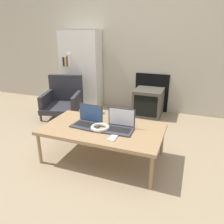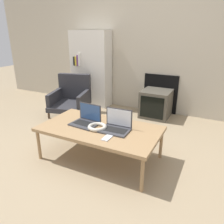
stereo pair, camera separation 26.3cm
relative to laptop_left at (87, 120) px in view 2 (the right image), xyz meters
The scene contains 10 objects.
ground_plane 0.50m from the laptop_left, 41.32° to the right, with size 14.00×14.00×0.00m, color #998466.
wall_back 2.05m from the laptop_left, 84.13° to the left, with size 7.00×0.08×2.60m.
table 0.20m from the laptop_left, ahead, with size 1.32×0.72×0.39m.
laptop_left is the anchor object (origin of this frame).
laptop_right 0.38m from the laptop_left, ahead, with size 0.31×0.24×0.22m.
headphones 0.19m from the laptop_left, 20.37° to the right, with size 0.21×0.21×0.04m.
phone 0.44m from the laptop_left, 29.82° to the right, with size 0.07×0.13×0.01m.
tv 1.62m from the laptop_left, 76.43° to the left, with size 0.47×0.49×0.46m.
armchair 1.44m from the laptop_left, 133.64° to the left, with size 0.74×0.81×0.68m.
bookshelf 1.93m from the laptop_left, 120.18° to the left, with size 0.76×0.32×1.41m.
Camera 2 is at (1.11, -1.76, 1.39)m, focal length 35.00 mm.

